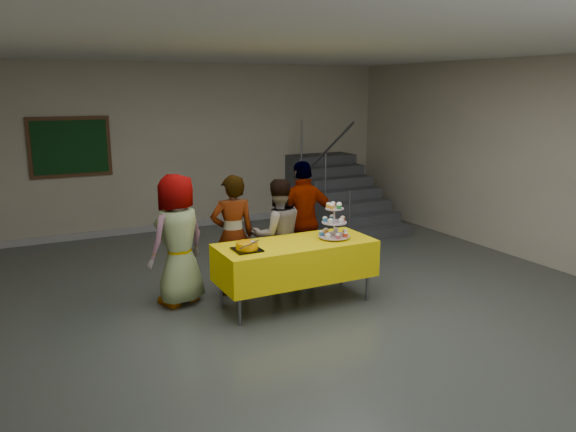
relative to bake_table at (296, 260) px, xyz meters
name	(u,v)px	position (x,y,z in m)	size (l,w,h in m)	color
room_shell	(322,130)	(-0.04, -0.66, 1.57)	(10.00, 10.04, 3.02)	#4C514C
bake_table	(296,260)	(0.00, 0.00, 0.00)	(1.88, 0.78, 0.77)	#595960
cupcake_stand	(334,224)	(0.50, -0.05, 0.39)	(0.38, 0.38, 0.44)	silver
bear_cake	(247,245)	(-0.64, -0.05, 0.27)	(0.32, 0.36, 0.12)	black
schoolchild_a	(178,240)	(-1.23, 0.66, 0.23)	(0.77, 0.50, 1.58)	#5D5C65
schoolchild_b	(233,235)	(-0.53, 0.68, 0.21)	(0.56, 0.36, 1.52)	slate
schoolchild_c	(278,235)	(0.05, 0.59, 0.17)	(0.70, 0.55, 1.44)	slate
schoolchild_d	(304,221)	(0.53, 0.77, 0.25)	(0.95, 0.40, 1.62)	slate
staircase	(335,197)	(2.66, 3.45, -0.07)	(1.30, 2.40, 2.04)	#424447
noticeboard	(70,147)	(-1.99, 4.29, 1.04)	(1.30, 0.05, 1.00)	#472B16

